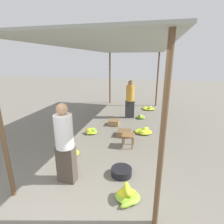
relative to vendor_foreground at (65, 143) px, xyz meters
The scene contains 18 objects.
ground_plane 1.33m from the vendor_foreground, 61.63° to the right, with size 40.00×40.00×0.00m, color slate.
canopy_post_front_left 1.11m from the vendor_foreground, 142.60° to the right, with size 0.08×0.08×2.72m, color brown.
canopy_post_front_right 1.92m from the vendor_foreground, 18.84° to the right, with size 0.08×0.08×2.72m, color brown.
canopy_post_back_left 6.71m from the vendor_foreground, 96.71° to the left, with size 0.08×0.08×2.72m, color brown.
canopy_post_back_right 6.89m from the vendor_foreground, 75.24° to the left, with size 0.08×0.08×2.72m, color brown.
canopy_tarp 3.60m from the vendor_foreground, 80.89° to the left, with size 2.93×7.64×0.04m, color #9EA399.
vendor_foreground is the anchor object (origin of this frame).
stool 2.08m from the vendor_foreground, 60.49° to the left, with size 0.34×0.34×0.37m.
basin_black 1.36m from the vendor_foreground, 22.26° to the left, with size 0.45×0.45×0.16m.
banana_pile_left_0 1.26m from the vendor_foreground, 113.05° to the left, with size 0.46×0.51×0.33m.
banana_pile_left_1 2.50m from the vendor_foreground, 98.81° to the left, with size 0.41×0.38×0.18m.
banana_pile_right_0 5.97m from the vendor_foreground, 76.12° to the left, with size 0.64×0.52×0.21m.
banana_pile_right_1 3.22m from the vendor_foreground, 64.04° to the left, with size 0.59×0.55×0.21m.
banana_pile_right_2 1.48m from the vendor_foreground, 10.01° to the right, with size 0.45×0.50×0.31m.
banana_pile_right_3 4.52m from the vendor_foreground, 75.08° to the left, with size 0.37×0.35×0.18m.
crate_near 3.41m from the vendor_foreground, 86.14° to the left, with size 0.39×0.39×0.19m.
crate_mid 2.67m from the vendor_foreground, 73.04° to the left, with size 0.42×0.42×0.17m.
shopper_walking_mid 4.37m from the vendor_foreground, 81.25° to the left, with size 0.43×0.43×1.58m.
Camera 1 is at (1.11, -1.85, 2.40)m, focal length 28.00 mm.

